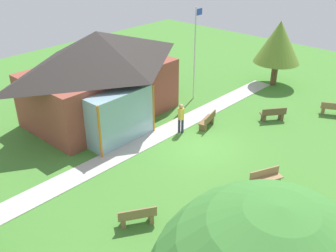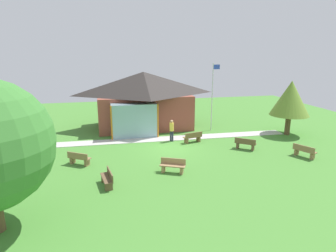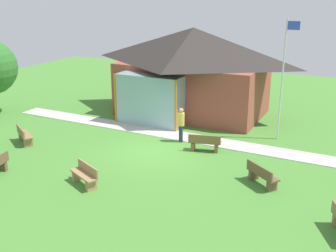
# 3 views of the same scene
# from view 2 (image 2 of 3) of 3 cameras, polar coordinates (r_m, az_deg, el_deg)

# --- Properties ---
(ground_plane) EXTENTS (44.00, 44.00, 0.00)m
(ground_plane) POSITION_cam_2_polar(r_m,az_deg,el_deg) (21.77, 0.42, -4.29)
(ground_plane) COLOR #478433
(pavilion) EXTENTS (9.32, 6.80, 5.15)m
(pavilion) POSITION_cam_2_polar(r_m,az_deg,el_deg) (27.12, -4.81, 5.28)
(pavilion) COLOR brown
(pavilion) RESTS_ON ground_plane
(footpath) EXTENTS (20.84, 1.74, 0.03)m
(footpath) POSITION_cam_2_polar(r_m,az_deg,el_deg) (23.94, -0.81, -2.50)
(footpath) COLOR #BCB7B2
(footpath) RESTS_ON ground_plane
(flagpole) EXTENTS (0.64, 0.08, 5.99)m
(flagpole) POSITION_cam_2_polar(r_m,az_deg,el_deg) (26.23, 8.67, 6.17)
(flagpole) COLOR silver
(flagpole) RESTS_ON ground_plane
(bench_front_center) EXTENTS (1.54, 1.04, 0.84)m
(bench_front_center) POSITION_cam_2_polar(r_m,az_deg,el_deg) (17.42, 0.93, -7.81)
(bench_front_center) COLOR #9E7A51
(bench_front_center) RESTS_ON ground_plane
(bench_front_left) EXTENTS (0.67, 1.55, 0.84)m
(bench_front_left) POSITION_cam_2_polar(r_m,az_deg,el_deg) (16.13, -11.68, -10.03)
(bench_front_left) COLOR brown
(bench_front_left) RESTS_ON ground_plane
(bench_lawn_far_right) EXTENTS (1.06, 1.54, 0.84)m
(bench_lawn_far_right) POSITION_cam_2_polar(r_m,az_deg,el_deg) (21.87, 25.01, -4.51)
(bench_lawn_far_right) COLOR olive
(bench_lawn_far_right) RESTS_ON ground_plane
(bench_mid_left) EXTENTS (1.50, 1.19, 0.84)m
(bench_mid_left) POSITION_cam_2_polar(r_m,az_deg,el_deg) (19.37, -16.94, -6.12)
(bench_mid_left) COLOR olive
(bench_mid_left) RESTS_ON ground_plane
(bench_rear_near_path) EXTENTS (1.56, 0.78, 0.84)m
(bench_rear_near_path) POSITION_cam_2_polar(r_m,az_deg,el_deg) (22.99, 4.85, -2.27)
(bench_rear_near_path) COLOR brown
(bench_rear_near_path) RESTS_ON ground_plane
(bench_mid_right) EXTENTS (1.45, 1.27, 0.84)m
(bench_mid_right) POSITION_cam_2_polar(r_m,az_deg,el_deg) (22.10, 14.81, -3.41)
(bench_mid_right) COLOR brown
(bench_mid_right) RESTS_ON ground_plane
(visitor_on_path) EXTENTS (0.34, 0.34, 1.74)m
(visitor_on_path) POSITION_cam_2_polar(r_m,az_deg,el_deg) (23.09, 0.72, -0.54)
(visitor_on_path) COLOR #2D3347
(visitor_on_path) RESTS_ON ground_plane
(tree_east_hedge) EXTENTS (3.24, 3.24, 4.61)m
(tree_east_hedge) POSITION_cam_2_polar(r_m,az_deg,el_deg) (26.61, 22.75, 4.98)
(tree_east_hedge) COLOR brown
(tree_east_hedge) RESTS_ON ground_plane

